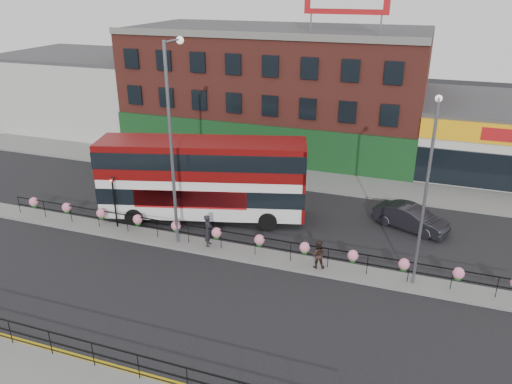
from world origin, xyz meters
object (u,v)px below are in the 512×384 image
(lamp_column_west, at_px, (173,129))
(double_decker_bus, at_px, (203,172))
(car, at_px, (411,218))
(pedestrian_b, at_px, (318,254))
(pedestrian_a, at_px, (208,230))
(lamp_column_east, at_px, (427,180))

(lamp_column_west, bearing_deg, double_decker_bus, 89.68)
(car, xyz_separation_m, pedestrian_b, (-4.23, -6.46, 0.19))
(car, xyz_separation_m, lamp_column_west, (-12.35, -6.15, 6.01))
(car, distance_m, pedestrian_b, 7.72)
(pedestrian_a, height_order, pedestrian_b, pedestrian_a)
(lamp_column_west, bearing_deg, pedestrian_b, -2.19)
(pedestrian_a, bearing_deg, car, -69.72)
(pedestrian_b, bearing_deg, double_decker_bus, -38.92)
(double_decker_bus, bearing_deg, pedestrian_b, -24.49)
(pedestrian_a, bearing_deg, pedestrian_b, -102.71)
(double_decker_bus, height_order, lamp_column_west, lamp_column_west)
(pedestrian_b, height_order, lamp_column_west, lamp_column_west)
(lamp_column_west, bearing_deg, lamp_column_east, 0.30)
(pedestrian_a, relative_size, pedestrian_b, 1.20)
(double_decker_bus, distance_m, car, 12.86)
(lamp_column_west, height_order, lamp_column_east, lamp_column_west)
(pedestrian_b, distance_m, lamp_column_west, 9.99)
(lamp_column_west, bearing_deg, car, 26.48)
(pedestrian_a, relative_size, lamp_column_east, 0.21)
(car, xyz_separation_m, lamp_column_east, (0.55, -6.08, 4.77))
(car, relative_size, lamp_column_east, 0.52)
(pedestrian_b, bearing_deg, lamp_column_east, 170.10)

